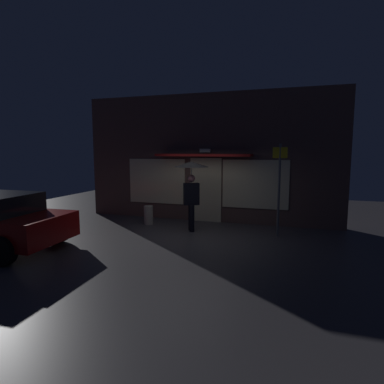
# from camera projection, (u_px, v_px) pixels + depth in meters

# --- Properties ---
(ground_plane) EXTENTS (18.00, 18.00, 0.00)m
(ground_plane) POSITION_uv_depth(u_px,v_px,m) (185.00, 237.00, 9.16)
(ground_plane) COLOR #423F44
(building_facade) EXTENTS (8.98, 1.00, 4.37)m
(building_facade) POSITION_uv_depth(u_px,v_px,m) (207.00, 159.00, 11.09)
(building_facade) COLOR brown
(building_facade) RESTS_ON ground
(person_with_umbrella) EXTENTS (1.06, 1.06, 2.12)m
(person_with_umbrella) POSITION_uv_depth(u_px,v_px,m) (191.00, 179.00, 9.66)
(person_with_umbrella) COLOR black
(person_with_umbrella) RESTS_ON ground
(street_sign_post) EXTENTS (0.40, 0.07, 2.64)m
(street_sign_post) POSITION_uv_depth(u_px,v_px,m) (279.00, 185.00, 9.04)
(street_sign_post) COLOR #595B60
(street_sign_post) RESTS_ON ground
(sidewalk_bollard) EXTENTS (0.30, 0.30, 0.62)m
(sidewalk_bollard) POSITION_uv_depth(u_px,v_px,m) (148.00, 215.00, 10.72)
(sidewalk_bollard) COLOR #B2A899
(sidewalk_bollard) RESTS_ON ground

